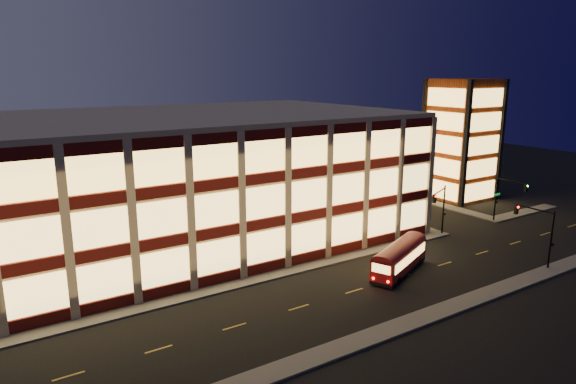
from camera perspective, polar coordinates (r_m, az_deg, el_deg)
ground at (r=49.29m, az=-0.84°, el=-9.57°), size 200.00×200.00×0.00m
sidewalk_office_south at (r=48.66m, az=-4.51°, el=-9.83°), size 54.00×2.00×0.15m
sidewalk_office_east at (r=75.25m, az=7.07°, el=-1.45°), size 2.00×30.00×0.15m
sidewalk_tower_south at (r=77.72m, az=24.52°, el=-2.11°), size 14.00×2.00×0.15m
sidewalk_tower_west at (r=82.60m, az=12.92°, el=-0.36°), size 2.00×30.00×0.15m
sidewalk_near at (r=39.97m, az=9.55°, el=-15.45°), size 100.00×2.00×0.15m
office_building at (r=60.46m, az=-11.84°, el=1.68°), size 50.45×30.45×14.50m
stair_tower at (r=82.19m, az=18.69°, el=5.54°), size 8.60×8.60×18.00m
traffic_signal_far at (r=62.25m, az=16.58°, el=-1.23°), size 3.79×1.87×6.00m
traffic_signal_right at (r=70.60m, az=23.09°, el=-0.07°), size 1.20×4.37×6.00m
traffic_signal_near at (r=57.03m, az=26.05°, el=-3.36°), size 0.32×4.45×6.00m
trolley_bus at (r=51.18m, az=12.29°, el=-6.99°), size 9.05×5.59×3.01m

